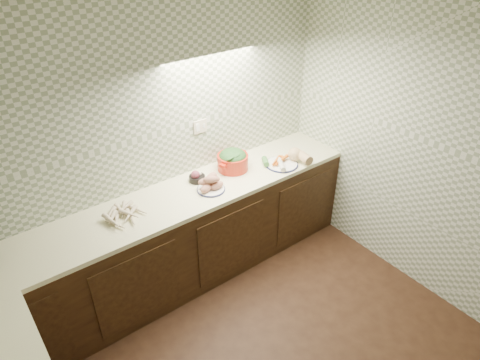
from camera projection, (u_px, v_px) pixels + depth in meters
room at (299, 221)px, 2.12m from camera, size 3.60×3.60×2.60m
counter at (141, 349)px, 2.85m from camera, size 3.60×3.60×0.90m
parsnip_pile at (125, 214)px, 3.33m from camera, size 0.26×0.32×0.07m
sweet_potato_plate at (210, 184)px, 3.64m from camera, size 0.25×0.24×0.15m
onion_bowl at (197, 177)px, 3.77m from camera, size 0.14×0.14×0.11m
dutch_oven at (233, 160)px, 3.92m from camera, size 0.37×0.37×0.20m
veg_plate at (287, 158)px, 4.03m from camera, size 0.43×0.34×0.14m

